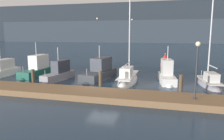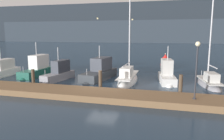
{
  "view_description": "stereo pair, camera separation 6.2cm",
  "coord_description": "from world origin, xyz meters",
  "px_view_note": "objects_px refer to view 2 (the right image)",
  "views": [
    {
      "loc": [
        5.33,
        -17.24,
        4.71
      ],
      "look_at": [
        0.0,
        3.15,
        1.2
      ],
      "focal_mm": 35.0,
      "sensor_mm": 36.0,
      "label": 1
    },
    {
      "loc": [
        5.39,
        -17.23,
        4.71
      ],
      "look_at": [
        0.0,
        3.15,
        1.2
      ],
      "focal_mm": 35.0,
      "sensor_mm": 36.0,
      "label": 2
    }
  ],
  "objects_px": {
    "motorboat_berth_2": "(37,72)",
    "sailboat_berth_7": "(209,84)",
    "motorboat_berth_6": "(167,78)",
    "motorboat_berth_3": "(59,76)",
    "dock_lamppost": "(197,61)",
    "motorboat_berth_1": "(2,74)",
    "sailboat_berth_5": "(128,81)",
    "motorboat_berth_4": "(100,75)",
    "channel_buoy": "(165,61)"
  },
  "relations": [
    {
      "from": "motorboat_berth_4",
      "to": "dock_lamppost",
      "type": "height_order",
      "value": "dock_lamppost"
    },
    {
      "from": "motorboat_berth_1",
      "to": "motorboat_berth_4",
      "type": "distance_m",
      "value": 11.15
    },
    {
      "from": "motorboat_berth_1",
      "to": "motorboat_berth_6",
      "type": "relative_size",
      "value": 1.17
    },
    {
      "from": "channel_buoy",
      "to": "motorboat_berth_4",
      "type": "bearing_deg",
      "value": -117.19
    },
    {
      "from": "motorboat_berth_6",
      "to": "sailboat_berth_7",
      "type": "bearing_deg",
      "value": -7.2
    },
    {
      "from": "motorboat_berth_1",
      "to": "sailboat_berth_7",
      "type": "bearing_deg",
      "value": 2.99
    },
    {
      "from": "motorboat_berth_3",
      "to": "motorboat_berth_6",
      "type": "distance_m",
      "value": 10.96
    },
    {
      "from": "motorboat_berth_2",
      "to": "motorboat_berth_4",
      "type": "relative_size",
      "value": 0.88
    },
    {
      "from": "sailboat_berth_7",
      "to": "channel_buoy",
      "type": "xyz_separation_m",
      "value": [
        -4.21,
        12.95,
        0.48
      ]
    },
    {
      "from": "motorboat_berth_4",
      "to": "sailboat_berth_7",
      "type": "height_order",
      "value": "sailboat_berth_7"
    },
    {
      "from": "motorboat_berth_2",
      "to": "motorboat_berth_6",
      "type": "bearing_deg",
      "value": 1.29
    },
    {
      "from": "dock_lamppost",
      "to": "motorboat_berth_1",
      "type": "bearing_deg",
      "value": 165.29
    },
    {
      "from": "motorboat_berth_3",
      "to": "motorboat_berth_6",
      "type": "bearing_deg",
      "value": 8.67
    },
    {
      "from": "motorboat_berth_2",
      "to": "motorboat_berth_3",
      "type": "bearing_deg",
      "value": -21.37
    },
    {
      "from": "sailboat_berth_5",
      "to": "motorboat_berth_6",
      "type": "relative_size",
      "value": 1.94
    },
    {
      "from": "sailboat_berth_5",
      "to": "motorboat_berth_6",
      "type": "bearing_deg",
      "value": 13.93
    },
    {
      "from": "sailboat_berth_7",
      "to": "motorboat_berth_6",
      "type": "bearing_deg",
      "value": 172.8
    },
    {
      "from": "motorboat_berth_1",
      "to": "channel_buoy",
      "type": "height_order",
      "value": "motorboat_berth_1"
    },
    {
      "from": "motorboat_berth_2",
      "to": "sailboat_berth_7",
      "type": "distance_m",
      "value": 18.01
    },
    {
      "from": "motorboat_berth_1",
      "to": "motorboat_berth_3",
      "type": "distance_m",
      "value": 7.12
    },
    {
      "from": "sailboat_berth_7",
      "to": "dock_lamppost",
      "type": "distance_m",
      "value": 7.2
    },
    {
      "from": "motorboat_berth_4",
      "to": "motorboat_berth_1",
      "type": "bearing_deg",
      "value": -172.31
    },
    {
      "from": "motorboat_berth_1",
      "to": "dock_lamppost",
      "type": "distance_m",
      "value": 20.67
    },
    {
      "from": "sailboat_berth_5",
      "to": "channel_buoy",
      "type": "bearing_deg",
      "value": 76.28
    },
    {
      "from": "motorboat_berth_2",
      "to": "channel_buoy",
      "type": "distance_m",
      "value": 18.82
    },
    {
      "from": "motorboat_berth_3",
      "to": "dock_lamppost",
      "type": "height_order",
      "value": "dock_lamppost"
    },
    {
      "from": "sailboat_berth_7",
      "to": "motorboat_berth_2",
      "type": "bearing_deg",
      "value": 179.5
    },
    {
      "from": "dock_lamppost",
      "to": "sailboat_berth_5",
      "type": "bearing_deg",
      "value": 133.39
    },
    {
      "from": "motorboat_berth_2",
      "to": "motorboat_berth_4",
      "type": "xyz_separation_m",
      "value": [
        7.34,
        0.2,
        0.01
      ]
    },
    {
      "from": "motorboat_berth_1",
      "to": "sailboat_berth_7",
      "type": "distance_m",
      "value": 21.75
    },
    {
      "from": "motorboat_berth_2",
      "to": "channel_buoy",
      "type": "height_order",
      "value": "motorboat_berth_2"
    },
    {
      "from": "motorboat_berth_1",
      "to": "motorboat_berth_4",
      "type": "relative_size",
      "value": 0.88
    },
    {
      "from": "sailboat_berth_7",
      "to": "channel_buoy",
      "type": "bearing_deg",
      "value": 108.0
    },
    {
      "from": "motorboat_berth_3",
      "to": "sailboat_berth_5",
      "type": "relative_size",
      "value": 0.52
    },
    {
      "from": "motorboat_berth_6",
      "to": "dock_lamppost",
      "type": "bearing_deg",
      "value": -74.62
    },
    {
      "from": "motorboat_berth_1",
      "to": "motorboat_berth_2",
      "type": "xyz_separation_m",
      "value": [
        3.71,
        1.29,
        0.12
      ]
    },
    {
      "from": "motorboat_berth_2",
      "to": "motorboat_berth_6",
      "type": "xyz_separation_m",
      "value": [
        14.24,
        0.32,
        -0.03
      ]
    },
    {
      "from": "motorboat_berth_1",
      "to": "channel_buoy",
      "type": "distance_m",
      "value": 22.48
    },
    {
      "from": "motorboat_berth_4",
      "to": "sailboat_berth_5",
      "type": "distance_m",
      "value": 3.31
    },
    {
      "from": "motorboat_berth_4",
      "to": "sailboat_berth_7",
      "type": "relative_size",
      "value": 0.72
    },
    {
      "from": "motorboat_berth_4",
      "to": "motorboat_berth_6",
      "type": "bearing_deg",
      "value": 1.0
    },
    {
      "from": "motorboat_berth_3",
      "to": "dock_lamppost",
      "type": "relative_size",
      "value": 1.27
    },
    {
      "from": "motorboat_berth_1",
      "to": "sailboat_berth_5",
      "type": "bearing_deg",
      "value": 2.79
    },
    {
      "from": "motorboat_berth_1",
      "to": "sailboat_berth_5",
      "type": "xyz_separation_m",
      "value": [
        14.25,
        0.69,
        -0.14
      ]
    },
    {
      "from": "motorboat_berth_2",
      "to": "channel_buoy",
      "type": "xyz_separation_m",
      "value": [
        13.8,
        12.79,
        0.23
      ]
    },
    {
      "from": "motorboat_berth_4",
      "to": "channel_buoy",
      "type": "xyz_separation_m",
      "value": [
        6.47,
        12.59,
        0.22
      ]
    },
    {
      "from": "sailboat_berth_5",
      "to": "dock_lamppost",
      "type": "bearing_deg",
      "value": -46.61
    },
    {
      "from": "sailboat_berth_7",
      "to": "dock_lamppost",
      "type": "height_order",
      "value": "sailboat_berth_7"
    },
    {
      "from": "channel_buoy",
      "to": "dock_lamppost",
      "type": "bearing_deg",
      "value": -83.18
    },
    {
      "from": "motorboat_berth_2",
      "to": "sailboat_berth_7",
      "type": "height_order",
      "value": "sailboat_berth_7"
    }
  ]
}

